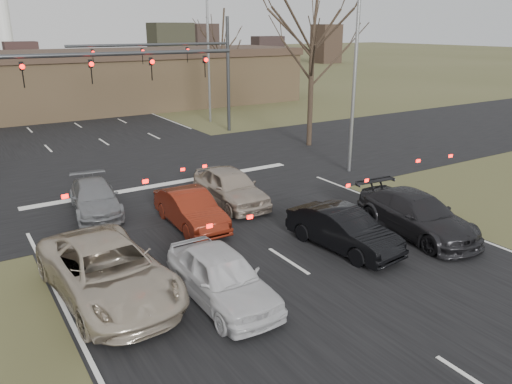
{
  "coord_description": "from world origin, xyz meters",
  "views": [
    {
      "loc": [
        -8.77,
        -8.92,
        7.3
      ],
      "look_at": [
        -0.25,
        4.58,
        2.0
      ],
      "focal_mm": 35.0,
      "sensor_mm": 36.0,
      "label": 1
    }
  ],
  "objects_px": {
    "mast_arm_far": "(192,62)",
    "streetlight_right_far": "(206,50)",
    "car_silver_ahead": "(230,187)",
    "car_silver_suv": "(108,271)",
    "car_charcoal_sedan": "(417,215)",
    "building": "(78,81)",
    "mast_arm_near": "(40,85)",
    "streetlight_right_near": "(353,63)",
    "car_grey_ahead": "(95,198)",
    "car_black_hatch": "(343,229)",
    "car_red_ahead": "(191,209)",
    "car_white_sedan": "(222,276)"
  },
  "relations": [
    {
      "from": "building",
      "to": "mast_arm_near",
      "type": "distance_m",
      "value": 26.14
    },
    {
      "from": "mast_arm_far",
      "to": "car_charcoal_sedan",
      "type": "xyz_separation_m",
      "value": [
        -0.84,
        -20.62,
        -4.27
      ]
    },
    {
      "from": "mast_arm_far",
      "to": "car_red_ahead",
      "type": "distance_m",
      "value": 17.78
    },
    {
      "from": "mast_arm_far",
      "to": "car_silver_ahead",
      "type": "distance_m",
      "value": 15.59
    },
    {
      "from": "mast_arm_near",
      "to": "car_white_sedan",
      "type": "xyz_separation_m",
      "value": [
        2.23,
        -11.01,
        -4.32
      ]
    },
    {
      "from": "building",
      "to": "car_grey_ahead",
      "type": "distance_m",
      "value": 27.79
    },
    {
      "from": "car_white_sedan",
      "to": "car_silver_ahead",
      "type": "xyz_separation_m",
      "value": [
        4.15,
        6.87,
        0.03
      ]
    },
    {
      "from": "building",
      "to": "car_charcoal_sedan",
      "type": "distance_m",
      "value": 35.82
    },
    {
      "from": "car_silver_suv",
      "to": "car_charcoal_sedan",
      "type": "bearing_deg",
      "value": -11.73
    },
    {
      "from": "building",
      "to": "car_silver_ahead",
      "type": "relative_size",
      "value": 9.16
    },
    {
      "from": "car_white_sedan",
      "to": "streetlight_right_far",
      "type": "bearing_deg",
      "value": 63.95
    },
    {
      "from": "car_black_hatch",
      "to": "car_silver_suv",
      "type": "bearing_deg",
      "value": 166.27
    },
    {
      "from": "car_grey_ahead",
      "to": "car_silver_ahead",
      "type": "xyz_separation_m",
      "value": [
        5.21,
        -2.1,
        0.15
      ]
    },
    {
      "from": "car_white_sedan",
      "to": "car_red_ahead",
      "type": "distance_m",
      "value": 5.74
    },
    {
      "from": "mast_arm_far",
      "to": "car_silver_suv",
      "type": "xyz_separation_m",
      "value": [
        -11.77,
        -19.12,
        -4.2
      ]
    },
    {
      "from": "car_grey_ahead",
      "to": "car_white_sedan",
      "type": "bearing_deg",
      "value": -75.48
    },
    {
      "from": "building",
      "to": "streetlight_right_near",
      "type": "relative_size",
      "value": 4.24
    },
    {
      "from": "car_grey_ahead",
      "to": "car_silver_ahead",
      "type": "relative_size",
      "value": 0.95
    },
    {
      "from": "mast_arm_far",
      "to": "car_black_hatch",
      "type": "bearing_deg",
      "value": -101.24
    },
    {
      "from": "car_white_sedan",
      "to": "car_black_hatch",
      "type": "bearing_deg",
      "value": 9.36
    },
    {
      "from": "building",
      "to": "car_red_ahead",
      "type": "height_order",
      "value": "building"
    },
    {
      "from": "car_grey_ahead",
      "to": "car_red_ahead",
      "type": "relative_size",
      "value": 1.04
    },
    {
      "from": "building",
      "to": "mast_arm_far",
      "type": "distance_m",
      "value": 15.75
    },
    {
      "from": "car_grey_ahead",
      "to": "mast_arm_near",
      "type": "bearing_deg",
      "value": 127.6
    },
    {
      "from": "car_charcoal_sedan",
      "to": "car_grey_ahead",
      "type": "xyz_separation_m",
      "value": [
        -9.4,
        8.57,
        -0.12
      ]
    },
    {
      "from": "mast_arm_far",
      "to": "streetlight_right_near",
      "type": "xyz_separation_m",
      "value": [
        2.64,
        -13.0,
        0.57
      ]
    },
    {
      "from": "mast_arm_near",
      "to": "car_white_sedan",
      "type": "bearing_deg",
      "value": -78.55
    },
    {
      "from": "building",
      "to": "mast_arm_far",
      "type": "relative_size",
      "value": 3.81
    },
    {
      "from": "mast_arm_near",
      "to": "car_charcoal_sedan",
      "type": "relative_size",
      "value": 2.34
    },
    {
      "from": "car_black_hatch",
      "to": "car_red_ahead",
      "type": "distance_m",
      "value": 5.86
    },
    {
      "from": "streetlight_right_far",
      "to": "car_silver_ahead",
      "type": "distance_m",
      "value": 20.46
    },
    {
      "from": "car_grey_ahead",
      "to": "car_red_ahead",
      "type": "height_order",
      "value": "car_red_ahead"
    },
    {
      "from": "mast_arm_near",
      "to": "car_black_hatch",
      "type": "height_order",
      "value": "mast_arm_near"
    },
    {
      "from": "streetlight_right_near",
      "to": "streetlight_right_far",
      "type": "xyz_separation_m",
      "value": [
        0.5,
        17.0,
        0.0
      ]
    },
    {
      "from": "building",
      "to": "car_black_hatch",
      "type": "relative_size",
      "value": 9.85
    },
    {
      "from": "car_white_sedan",
      "to": "car_black_hatch",
      "type": "distance_m",
      "value": 5.24
    },
    {
      "from": "building",
      "to": "streetlight_right_far",
      "type": "relative_size",
      "value": 4.24
    },
    {
      "from": "car_white_sedan",
      "to": "car_charcoal_sedan",
      "type": "height_order",
      "value": "car_white_sedan"
    },
    {
      "from": "mast_arm_near",
      "to": "streetlight_right_near",
      "type": "height_order",
      "value": "streetlight_right_near"
    },
    {
      "from": "building",
      "to": "car_charcoal_sedan",
      "type": "height_order",
      "value": "building"
    },
    {
      "from": "building",
      "to": "car_silver_suv",
      "type": "relative_size",
      "value": 7.25
    },
    {
      "from": "streetlight_right_far",
      "to": "mast_arm_far",
      "type": "bearing_deg",
      "value": -128.11
    },
    {
      "from": "mast_arm_near",
      "to": "streetlight_right_near",
      "type": "xyz_separation_m",
      "value": [
        14.05,
        -3.0,
        0.51
      ]
    },
    {
      "from": "car_silver_suv",
      "to": "car_grey_ahead",
      "type": "bearing_deg",
      "value": 73.86
    },
    {
      "from": "mast_arm_far",
      "to": "streetlight_right_far",
      "type": "xyz_separation_m",
      "value": [
        3.14,
        4.0,
        0.57
      ]
    },
    {
      "from": "car_charcoal_sedan",
      "to": "streetlight_right_far",
      "type": "bearing_deg",
      "value": 86.38
    },
    {
      "from": "car_silver_suv",
      "to": "car_red_ahead",
      "type": "distance_m",
      "value": 5.56
    },
    {
      "from": "mast_arm_near",
      "to": "car_silver_ahead",
      "type": "height_order",
      "value": "mast_arm_near"
    },
    {
      "from": "mast_arm_near",
      "to": "mast_arm_far",
      "type": "relative_size",
      "value": 1.09
    },
    {
      "from": "car_silver_ahead",
      "to": "car_red_ahead",
      "type": "bearing_deg",
      "value": -149.08
    }
  ]
}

